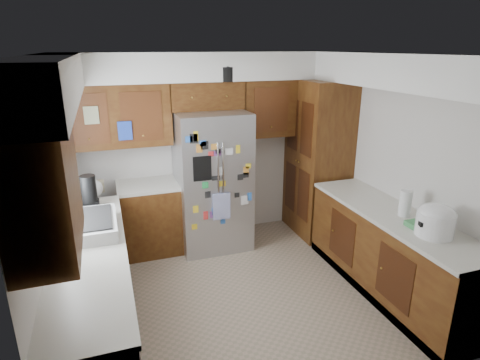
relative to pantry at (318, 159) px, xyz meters
name	(u,v)px	position (x,y,z in m)	size (l,w,h in m)	color
floor	(243,291)	(-1.50, -1.15, -1.07)	(3.60, 3.60, 0.00)	tan
room_shell	(222,122)	(-1.61, -0.79, 0.75)	(3.64, 3.24, 2.52)	beige
left_counter_run	(110,278)	(-2.86, -1.12, -0.65)	(1.36, 3.20, 0.92)	#411D0C
right_counter_run	(389,256)	(0.00, -1.62, -0.65)	(0.63, 2.25, 0.92)	#411D0C
pantry	(318,159)	(0.00, 0.00, 0.00)	(0.60, 0.90, 2.15)	#411D0C
fridge	(213,181)	(-1.50, 0.05, -0.17)	(0.90, 0.79, 1.80)	#9C9CA1
bridge_cabinet	(206,95)	(-1.50, 0.28, 0.90)	(0.96, 0.34, 0.35)	#411D0C
fridge_top_items	(208,71)	(-1.47, 0.22, 1.20)	(0.77, 0.32, 0.26)	#1030A9
sink_assembly	(88,225)	(-3.00, -1.05, -0.09)	(0.52, 0.70, 0.37)	silver
left_counter_clutter	(89,191)	(-2.99, -0.28, -0.02)	(0.36, 0.86, 0.38)	black
rice_cooker	(436,220)	(0.00, -2.15, 0.00)	(0.34, 0.34, 0.30)	white
paper_towel	(405,203)	(0.05, -1.70, -0.02)	(0.12, 0.12, 0.27)	white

